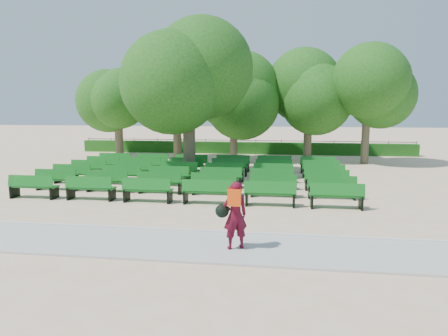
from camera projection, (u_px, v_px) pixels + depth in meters
ground at (213, 189)px, 17.57m from camera, size 120.00×120.00×0.00m
paving at (165, 245)px, 10.32m from camera, size 30.00×2.20×0.06m
curb at (176, 231)px, 11.44m from camera, size 30.00×0.12×0.10m
hedge at (243, 148)px, 31.21m from camera, size 26.00×0.70×0.90m
fence at (243, 153)px, 31.67m from camera, size 26.00×0.10×1.02m
tree_line at (237, 160)px, 27.36m from camera, size 21.80×6.80×7.04m
bench_array at (199, 181)px, 18.85m from camera, size 1.90×0.68×1.18m
tree_among at (188, 82)px, 19.59m from camera, size 4.89×4.89×7.04m
person at (234, 214)px, 9.83m from camera, size 0.85×0.63×1.70m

